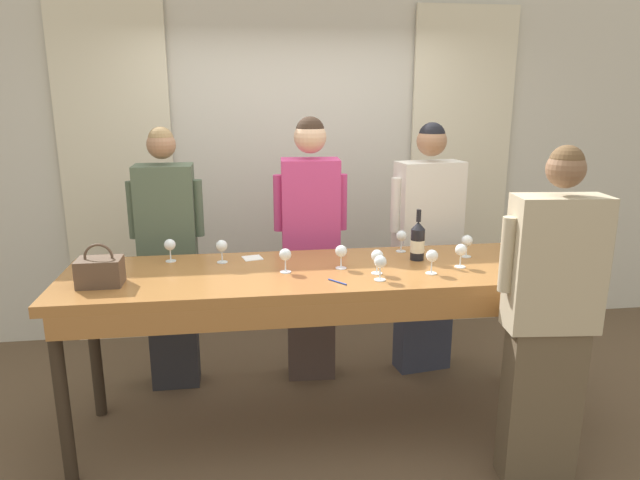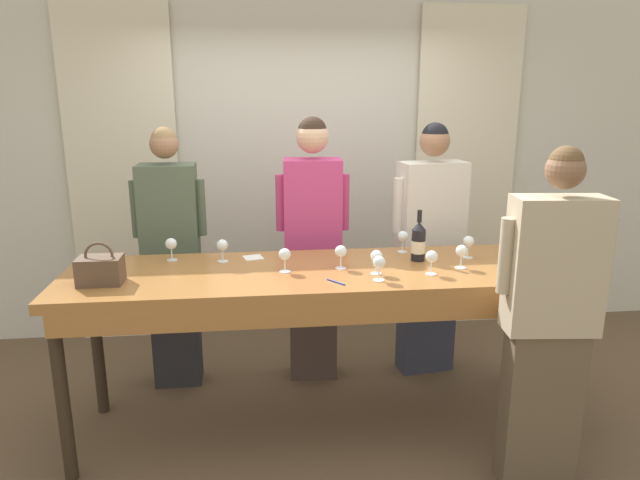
% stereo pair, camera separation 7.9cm
% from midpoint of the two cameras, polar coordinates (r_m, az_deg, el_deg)
% --- Properties ---
extents(ground_plane, '(18.00, 18.00, 0.00)m').
position_cam_midpoint_polar(ground_plane, '(3.72, -0.46, -18.12)').
color(ground_plane, brown).
extents(wall_back, '(12.00, 0.06, 2.80)m').
position_cam_midpoint_polar(wall_back, '(4.77, -3.02, 7.22)').
color(wall_back, beige).
rests_on(wall_back, ground_plane).
extents(curtain_panel_left, '(0.86, 0.03, 2.69)m').
position_cam_midpoint_polar(curtain_panel_left, '(4.80, -19.95, 5.75)').
color(curtain_panel_left, beige).
rests_on(curtain_panel_left, ground_plane).
extents(curtain_panel_right, '(0.86, 0.03, 2.69)m').
position_cam_midpoint_polar(curtain_panel_right, '(5.03, 13.29, 6.59)').
color(curtain_panel_right, beige).
rests_on(curtain_panel_right, ground_plane).
extents(tasting_bar, '(2.92, 0.82, 1.02)m').
position_cam_midpoint_polar(tasting_bar, '(3.29, -0.44, -4.54)').
color(tasting_bar, '#9E6633').
rests_on(tasting_bar, ground_plane).
extents(wine_bottle, '(0.09, 0.09, 0.31)m').
position_cam_midpoint_polar(wine_bottle, '(3.47, 9.09, -0.15)').
color(wine_bottle, black).
rests_on(wine_bottle, tasting_bar).
extents(handbag, '(0.23, 0.16, 0.23)m').
position_cam_midpoint_polar(handbag, '(3.21, -21.81, -2.91)').
color(handbag, brown).
rests_on(handbag, tasting_bar).
extents(wine_glass_front_left, '(0.07, 0.07, 0.14)m').
position_cam_midpoint_polar(wine_glass_front_left, '(3.07, 5.31, -2.28)').
color(wine_glass_front_left, white).
rests_on(wine_glass_front_left, tasting_bar).
extents(wine_glass_front_mid, '(0.07, 0.07, 0.14)m').
position_cam_midpoint_polar(wine_glass_front_mid, '(3.20, -4.20, -1.57)').
color(wine_glass_front_mid, white).
rests_on(wine_glass_front_mid, tasting_bar).
extents(wine_glass_front_right, '(0.07, 0.07, 0.14)m').
position_cam_midpoint_polar(wine_glass_front_right, '(3.64, 7.53, 0.34)').
color(wine_glass_front_right, white).
rests_on(wine_glass_front_right, tasting_bar).
extents(wine_glass_center_left, '(0.07, 0.07, 0.14)m').
position_cam_midpoint_polar(wine_glass_center_left, '(3.22, 10.44, -1.67)').
color(wine_glass_center_left, white).
rests_on(wine_glass_center_left, tasting_bar).
extents(wine_glass_center_mid, '(0.07, 0.07, 0.14)m').
position_cam_midpoint_polar(wine_glass_center_mid, '(3.52, -15.41, -0.55)').
color(wine_glass_center_mid, white).
rests_on(wine_glass_center_mid, tasting_bar).
extents(wine_glass_center_right, '(0.07, 0.07, 0.14)m').
position_cam_midpoint_polar(wine_glass_center_right, '(3.18, 5.03, -1.68)').
color(wine_glass_center_right, white).
rests_on(wine_glass_center_right, tasting_bar).
extents(wine_glass_back_left, '(0.07, 0.07, 0.14)m').
position_cam_midpoint_polar(wine_glass_back_left, '(3.38, 13.27, -1.06)').
color(wine_glass_back_left, white).
rests_on(wine_glass_back_left, tasting_bar).
extents(wine_glass_back_mid, '(0.07, 0.07, 0.14)m').
position_cam_midpoint_polar(wine_glass_back_mid, '(3.60, 13.87, -0.14)').
color(wine_glass_back_mid, white).
rests_on(wine_glass_back_mid, tasting_bar).
extents(wine_glass_back_right, '(0.07, 0.07, 0.14)m').
position_cam_midpoint_polar(wine_glass_back_right, '(3.43, -10.46, -0.65)').
color(wine_glass_back_right, white).
rests_on(wine_glass_back_right, tasting_bar).
extents(wine_glass_near_host, '(0.07, 0.07, 0.14)m').
position_cam_midpoint_polar(wine_glass_near_host, '(3.26, 1.43, -1.22)').
color(wine_glass_near_host, white).
rests_on(wine_glass_near_host, tasting_bar).
extents(napkin, '(0.13, 0.13, 0.00)m').
position_cam_midpoint_polar(napkin, '(3.51, -7.41, -1.80)').
color(napkin, white).
rests_on(napkin, tasting_bar).
extents(pen, '(0.09, 0.11, 0.01)m').
position_cam_midpoint_polar(pen, '(3.05, 1.00, -4.21)').
color(pen, '#193399').
rests_on(pen, tasting_bar).
extents(guest_olive_jacket, '(0.49, 0.25, 1.80)m').
position_cam_midpoint_polar(guest_olive_jacket, '(3.98, -15.41, -1.84)').
color(guest_olive_jacket, '#28282D').
rests_on(guest_olive_jacket, ground_plane).
extents(guest_pink_top, '(0.51, 0.27, 1.86)m').
position_cam_midpoint_polar(guest_pink_top, '(3.95, -1.52, -0.75)').
color(guest_pink_top, '#473833').
rests_on(guest_pink_top, ground_plane).
extents(guest_cream_sweater, '(0.58, 0.28, 1.81)m').
position_cam_midpoint_polar(guest_cream_sweater, '(4.14, 10.07, -0.74)').
color(guest_cream_sweater, '#383D51').
rests_on(guest_cream_sweater, ground_plane).
extents(host_pouring, '(0.56, 0.24, 1.77)m').
position_cam_midpoint_polar(host_pouring, '(3.09, 21.30, -7.36)').
color(host_pouring, brown).
rests_on(host_pouring, ground_plane).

